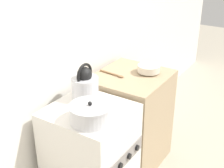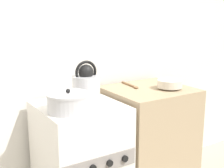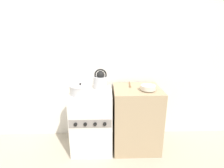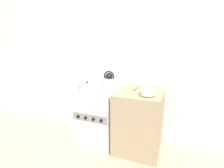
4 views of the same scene
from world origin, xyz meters
The scene contains 7 objects.
wall_back centered at (0.00, 0.66, 1.25)m, with size 7.00×0.06×2.50m.
stove centered at (0.00, 0.28, 0.42)m, with size 0.55×0.59×0.85m.
counter centered at (0.62, 0.29, 0.44)m, with size 0.63×0.59×0.88m.
kettle centered at (0.13, 0.41, 0.96)m, with size 0.25×0.20×0.28m.
cooking_pot centered at (-0.12, 0.18, 0.91)m, with size 0.28×0.28×0.15m.
enamel_bowl centered at (0.74, 0.19, 0.92)m, with size 0.19×0.19×0.07m.
wooden_spoon centered at (0.53, 0.42, 0.89)m, with size 0.05×0.25×0.02m.
Camera 1 is at (-1.51, -0.88, 1.94)m, focal length 50.00 mm.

